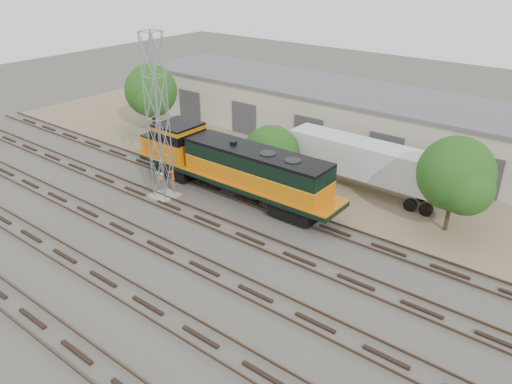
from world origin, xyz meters
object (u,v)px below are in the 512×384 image
Objects in this scene: worker at (172,181)px; semi_trailer at (369,162)px; locomotive at (231,165)px; signal_tower at (158,122)px.

semi_trailer is (12.37, 9.75, 1.65)m from worker.
signal_tower reaches higher than locomotive.
worker is at bearing -149.98° from locomotive.
locomotive reaches higher than semi_trailer.
worker is at bearing 102.42° from signal_tower.
signal_tower is 0.96× the size of semi_trailer.
locomotive is 6.43m from signal_tower.
semi_trailer is (8.19, 7.34, -0.02)m from locomotive.
signal_tower is at bearing -137.59° from locomotive.
locomotive reaches higher than worker.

